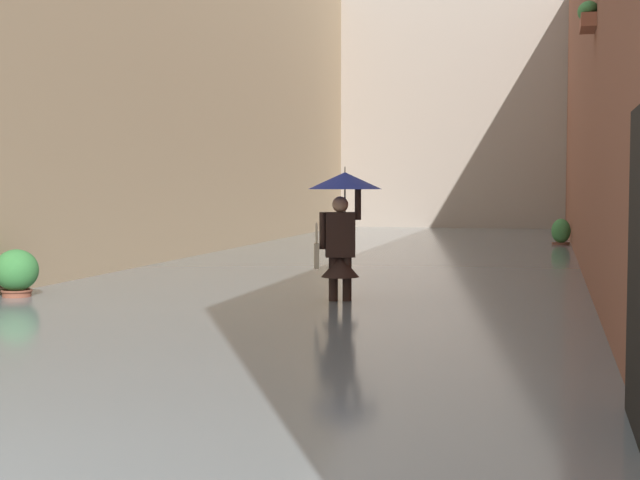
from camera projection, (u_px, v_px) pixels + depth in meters
The scene contains 8 objects.
ground_plane at pixel (372, 272), 18.04m from camera, with size 73.23×73.23×0.00m, color gray.
flood_water at pixel (372, 267), 18.04m from camera, with size 8.69×35.29×0.20m, color slate.
building_facade_left at pixel (634, 53), 16.62m from camera, with size 2.04×33.29×8.23m.
building_facade_right at pixel (144, 65), 18.96m from camera, with size 2.04×33.29×8.43m.
building_facade_far at pixel (454, 61), 32.73m from camera, with size 11.49×1.80×12.36m, color #A89989.
person_wading at pixel (342, 214), 11.84m from camera, with size 0.96×0.96×1.95m.
potted_plant_mid_right at pixel (16, 276), 12.35m from camera, with size 0.59×0.59×0.85m.
potted_plant_far_left at pixel (561, 235), 23.12m from camera, with size 0.48×0.48×0.86m.
Camera 1 is at (-3.36, 3.04, 1.72)m, focal length 51.25 mm.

